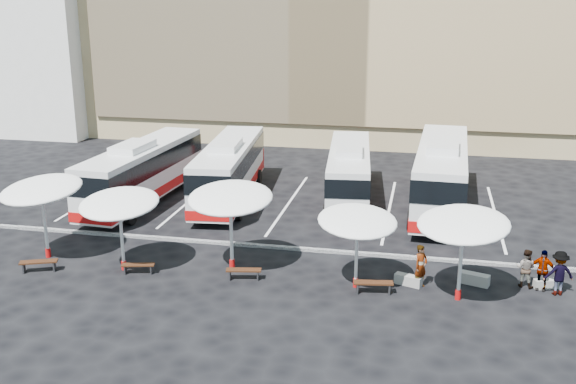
% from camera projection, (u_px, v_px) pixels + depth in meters
% --- Properties ---
extents(ground, '(120.00, 120.00, 0.00)m').
position_uv_depth(ground, '(256.00, 251.00, 33.00)').
color(ground, black).
rests_on(ground, ground).
extents(apartment_block, '(14.00, 14.00, 18.00)m').
position_uv_depth(apartment_block, '(37.00, 28.00, 62.25)').
color(apartment_block, silver).
rests_on(apartment_block, ground).
extents(curb_divider, '(34.00, 0.25, 0.15)m').
position_uv_depth(curb_divider, '(258.00, 246.00, 33.45)').
color(curb_divider, black).
rests_on(curb_divider, ground).
extents(bay_lines, '(24.15, 12.00, 0.01)m').
position_uv_depth(bay_lines, '(289.00, 203.00, 40.51)').
color(bay_lines, white).
rests_on(bay_lines, ground).
extents(bus_0, '(3.39, 12.20, 3.83)m').
position_uv_depth(bus_0, '(143.00, 170.00, 40.22)').
color(bus_0, silver).
rests_on(bus_0, ground).
extents(bus_1, '(3.70, 12.16, 3.80)m').
position_uv_depth(bus_1, '(229.00, 168.00, 40.80)').
color(bus_1, silver).
rests_on(bus_1, ground).
extents(bus_2, '(3.52, 11.48, 3.59)m').
position_uv_depth(bus_2, '(349.00, 172.00, 40.32)').
color(bus_2, silver).
rests_on(bus_2, ground).
extents(bus_3, '(3.41, 13.19, 4.16)m').
position_uv_depth(bus_3, '(441.00, 173.00, 39.05)').
color(bus_3, silver).
rests_on(bus_3, ground).
extents(sunshade_0, '(4.98, 5.00, 3.94)m').
position_uv_depth(sunshade_0, '(41.00, 190.00, 31.26)').
color(sunshade_0, silver).
rests_on(sunshade_0, ground).
extents(sunshade_1, '(3.69, 3.74, 3.71)m').
position_uv_depth(sunshade_1, '(119.00, 204.00, 29.87)').
color(sunshade_1, silver).
rests_on(sunshade_1, ground).
extents(sunshade_2, '(3.94, 3.99, 3.98)m').
position_uv_depth(sunshade_2, '(230.00, 198.00, 29.91)').
color(sunshade_2, silver).
rests_on(sunshade_2, ground).
extents(sunshade_3, '(4.45, 4.48, 3.50)m').
position_uv_depth(sunshade_3, '(357.00, 221.00, 28.10)').
color(sunshade_3, silver).
rests_on(sunshade_3, ground).
extents(sunshade_4, '(4.76, 4.79, 3.84)m').
position_uv_depth(sunshade_4, '(463.00, 225.00, 26.84)').
color(sunshade_4, silver).
rests_on(sunshade_4, ground).
extents(wood_bench_0, '(1.70, 1.02, 0.51)m').
position_uv_depth(wood_bench_0, '(39.00, 263.00, 30.44)').
color(wood_bench_0, black).
rests_on(wood_bench_0, ground).
extents(wood_bench_1, '(1.51, 0.72, 0.45)m').
position_uv_depth(wood_bench_1, '(138.00, 266.00, 30.24)').
color(wood_bench_1, black).
rests_on(wood_bench_1, ground).
extents(wood_bench_2, '(1.59, 0.69, 0.47)m').
position_uv_depth(wood_bench_2, '(244.00, 272.00, 29.61)').
color(wood_bench_2, black).
rests_on(wood_bench_2, ground).
extents(wood_bench_3, '(1.71, 0.69, 0.51)m').
position_uv_depth(wood_bench_3, '(373.00, 285.00, 28.23)').
color(wood_bench_3, black).
rests_on(wood_bench_3, ground).
extents(conc_bench_0, '(1.24, 0.77, 0.44)m').
position_uv_depth(conc_bench_0, '(408.00, 280.00, 29.08)').
color(conc_bench_0, gray).
rests_on(conc_bench_0, ground).
extents(conc_bench_1, '(1.38, 0.83, 0.49)m').
position_uv_depth(conc_bench_1, '(474.00, 279.00, 29.15)').
color(conc_bench_1, gray).
rests_on(conc_bench_1, ground).
extents(conc_bench_2, '(1.11, 0.67, 0.40)m').
position_uv_depth(conc_bench_2, '(546.00, 284.00, 28.76)').
color(conc_bench_2, gray).
rests_on(conc_bench_2, ground).
extents(passenger_0, '(0.80, 0.82, 1.90)m').
position_uv_depth(passenger_0, '(421.00, 266.00, 28.68)').
color(passenger_0, black).
rests_on(passenger_0, ground).
extents(passenger_1, '(1.00, 0.89, 1.70)m').
position_uv_depth(passenger_1, '(526.00, 268.00, 28.72)').
color(passenger_1, black).
rests_on(passenger_1, ground).
extents(passenger_2, '(1.13, 0.70, 1.80)m').
position_uv_depth(passenger_2, '(542.00, 270.00, 28.40)').
color(passenger_2, black).
rests_on(passenger_2, ground).
extents(passenger_3, '(1.37, 0.98, 1.92)m').
position_uv_depth(passenger_3, '(559.00, 273.00, 27.95)').
color(passenger_3, black).
rests_on(passenger_3, ground).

